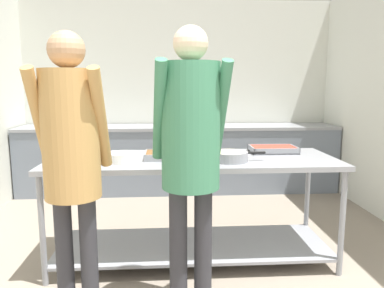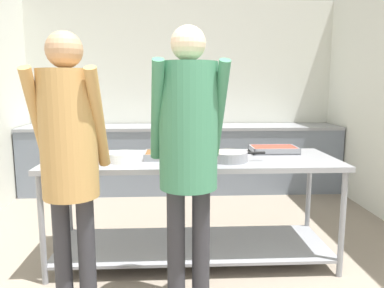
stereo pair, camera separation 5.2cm
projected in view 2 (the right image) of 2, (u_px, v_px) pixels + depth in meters
name	position (u px, v px, depth m)	size (l,w,h in m)	color
wall_rear	(181.00, 95.00, 5.44)	(4.47, 0.06, 2.65)	silver
back_counter	(182.00, 158.00, 5.21)	(4.31, 0.65, 0.91)	slate
serving_counter	(193.00, 191.00, 3.11)	(2.34, 0.82, 0.88)	gray
broccoli_bowl	(94.00, 152.00, 3.12)	(0.22, 0.22, 0.10)	#3D668C
plate_stack	(123.00, 157.00, 2.92)	(0.25, 0.25, 0.07)	white
serving_tray_roast	(171.00, 155.00, 3.05)	(0.42, 0.28, 0.05)	gray
sauce_pan	(229.00, 156.00, 2.93)	(0.43, 0.29, 0.08)	gray
serving_tray_vegetables	(274.00, 150.00, 3.31)	(0.40, 0.27, 0.05)	gray
guest_serving_left	(188.00, 141.00, 2.29)	(0.49, 0.39, 1.82)	#2D2D33
guest_serving_right	(69.00, 148.00, 2.18)	(0.43, 0.35, 1.77)	#2D2D33
water_bottle	(52.00, 115.00, 5.11)	(0.07, 0.07, 0.31)	silver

